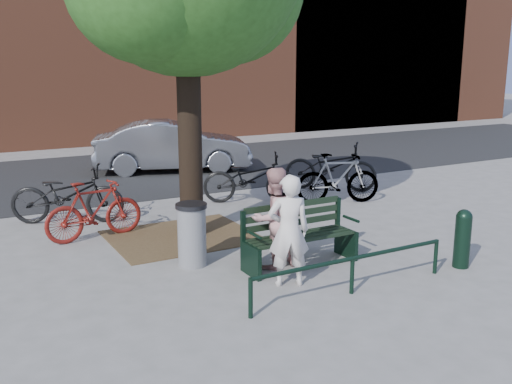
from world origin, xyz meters
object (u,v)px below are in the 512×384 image
person_left (289,231)px  parked_car (173,146)px  litter_bin (192,234)px  bicycle_c (251,178)px  person_right (274,218)px  bollard (463,236)px  park_bench (298,233)px

person_left → parked_car: person_left is taller
litter_bin → parked_car: bearing=71.0°
bicycle_c → person_right: bearing=-177.0°
person_right → bollard: person_right is taller
litter_bin → park_bench: bearing=-27.3°
litter_bin → bicycle_c: (2.64, 3.03, 0.06)m
bollard → bicycle_c: bearing=98.8°
bicycle_c → litter_bin: bearing=165.7°
person_left → parked_car: 8.77m
park_bench → bollard: 2.40m
parked_car → person_left: bearing=-172.2°
bollard → park_bench: bearing=147.9°
person_left → parked_car: (1.68, 8.60, -0.06)m
person_right → bicycle_c: (1.63, 3.67, -0.21)m
park_bench → person_right: person_right is taller
person_right → parked_car: bearing=-106.6°
person_right → bollard: (2.41, -1.35, -0.28)m
litter_bin → person_right: bearing=-32.6°
park_bench → person_left: (-0.56, -0.62, 0.28)m
person_right → parked_car: size_ratio=0.35×
person_right → litter_bin: (-1.01, 0.65, -0.27)m
park_bench → bollard: bearing=-32.1°
person_right → person_left: bearing=69.2°
park_bench → person_left: person_left is taller
bicycle_c → parked_car: size_ratio=0.48×
person_left → person_right: (0.18, 0.69, -0.02)m
park_bench → litter_bin: (-1.39, 0.72, -0.00)m
bollard → bicycle_c: size_ratio=0.43×
litter_bin → parked_car: 7.69m
person_left → bollard: bearing=-172.4°
person_left → person_right: person_left is taller
person_left → bollard: 2.69m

